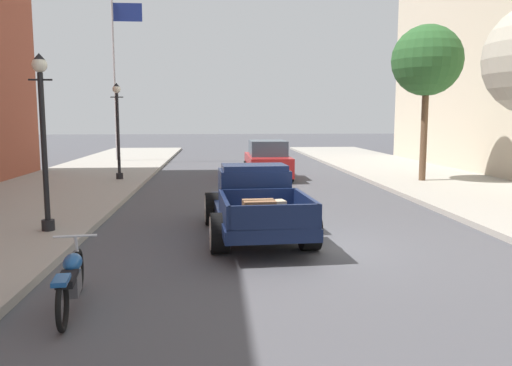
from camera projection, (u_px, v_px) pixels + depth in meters
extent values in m
plane|color=#47474C|center=(297.00, 246.00, 10.40)|extent=(140.00, 140.00, 0.00)
cube|color=#0F1938|center=(256.00, 212.00, 11.27)|extent=(2.04, 4.99, 0.24)
cube|color=#0F1938|center=(254.00, 187.00, 11.55)|extent=(1.62, 1.19, 0.80)
cube|color=#0F1938|center=(254.00, 167.00, 11.44)|extent=(1.49, 1.02, 0.12)
cube|color=#3D4C5B|center=(251.00, 177.00, 12.09)|extent=(1.33, 0.12, 0.44)
cube|color=#0F1938|center=(247.00, 185.00, 12.85)|extent=(1.40, 1.57, 0.52)
cube|color=silver|center=(244.00, 182.00, 13.63)|extent=(0.68, 0.14, 0.47)
cube|color=#0F1938|center=(266.00, 218.00, 9.88)|extent=(1.81, 2.19, 0.04)
cube|color=#0F1938|center=(224.00, 208.00, 9.74)|extent=(0.20, 2.10, 0.44)
cube|color=#0F1938|center=(306.00, 206.00, 9.96)|extent=(0.20, 2.10, 0.44)
cube|color=#0F1938|center=(274.00, 217.00, 8.86)|extent=(1.62, 0.17, 0.44)
cube|color=#0F1938|center=(258.00, 199.00, 10.84)|extent=(1.62, 0.17, 0.44)
cylinder|color=black|center=(213.00, 209.00, 12.50)|extent=(0.41, 0.82, 0.80)
cylinder|color=silver|center=(205.00, 209.00, 12.47)|extent=(0.05, 0.66, 0.66)
cylinder|color=silver|center=(205.00, 209.00, 12.47)|extent=(0.03, 0.24, 0.24)
cylinder|color=black|center=(284.00, 207.00, 12.74)|extent=(0.41, 0.82, 0.80)
cylinder|color=silver|center=(291.00, 207.00, 12.76)|extent=(0.05, 0.66, 0.66)
cylinder|color=silver|center=(291.00, 207.00, 12.76)|extent=(0.03, 0.24, 0.24)
cylinder|color=black|center=(220.00, 233.00, 9.85)|extent=(0.41, 0.82, 0.80)
cylinder|color=silver|center=(210.00, 233.00, 9.82)|extent=(0.05, 0.66, 0.66)
cylinder|color=silver|center=(210.00, 233.00, 9.82)|extent=(0.03, 0.24, 0.24)
cylinder|color=black|center=(309.00, 230.00, 10.09)|extent=(0.41, 0.82, 0.80)
cylinder|color=silver|center=(318.00, 230.00, 10.11)|extent=(0.05, 0.66, 0.66)
cylinder|color=silver|center=(319.00, 230.00, 10.12)|extent=(0.03, 0.24, 0.24)
cube|color=brown|center=(259.00, 211.00, 9.48)|extent=(0.62, 0.47, 0.40)
cube|color=#3D2D1E|center=(259.00, 211.00, 9.48)|extent=(0.62, 0.09, 0.42)
cube|color=gray|center=(274.00, 207.00, 10.18)|extent=(0.49, 0.39, 0.28)
torus|color=black|center=(79.00, 271.00, 7.65)|extent=(0.15, 0.67, 0.67)
torus|color=black|center=(62.00, 305.00, 6.24)|extent=(0.15, 0.67, 0.67)
cube|color=#4C4C51|center=(71.00, 284.00, 6.89)|extent=(0.29, 0.47, 0.28)
ellipsoid|color=navy|center=(73.00, 262.00, 7.11)|extent=(0.32, 0.55, 0.24)
cube|color=black|center=(67.00, 279.00, 6.63)|extent=(0.29, 0.58, 0.10)
cylinder|color=silver|center=(77.00, 252.00, 7.56)|extent=(0.08, 0.26, 0.58)
cylinder|color=silver|center=(75.00, 236.00, 7.40)|extent=(0.62, 0.11, 0.04)
cube|color=navy|center=(61.00, 280.00, 6.20)|extent=(0.23, 0.42, 0.06)
cube|color=#AD1E1E|center=(267.00, 164.00, 21.93)|extent=(1.75, 4.31, 0.80)
cube|color=#384C5B|center=(268.00, 148.00, 21.69)|extent=(1.53, 2.01, 0.64)
cylinder|color=black|center=(246.00, 168.00, 23.17)|extent=(0.22, 0.66, 0.66)
cylinder|color=black|center=(282.00, 168.00, 23.31)|extent=(0.22, 0.66, 0.66)
cylinder|color=black|center=(251.00, 174.00, 20.62)|extent=(0.22, 0.66, 0.66)
cylinder|color=black|center=(291.00, 174.00, 20.76)|extent=(0.22, 0.66, 0.66)
cylinder|color=black|center=(48.00, 225.00, 11.20)|extent=(0.28, 0.28, 0.24)
cylinder|color=black|center=(44.00, 148.00, 10.97)|extent=(0.12, 0.12, 3.20)
cylinder|color=black|center=(40.00, 80.00, 10.79)|extent=(0.50, 0.04, 0.04)
sphere|color=silver|center=(40.00, 65.00, 10.75)|extent=(0.32, 0.32, 0.32)
cone|color=black|center=(39.00, 56.00, 10.72)|extent=(0.24, 0.24, 0.14)
cylinder|color=black|center=(120.00, 176.00, 20.54)|extent=(0.28, 0.28, 0.24)
cylinder|color=black|center=(118.00, 134.00, 20.31)|extent=(0.12, 0.12, 3.20)
cylinder|color=black|center=(117.00, 97.00, 20.13)|extent=(0.50, 0.04, 0.04)
sphere|color=silver|center=(117.00, 89.00, 20.09)|extent=(0.32, 0.32, 0.32)
cone|color=black|center=(116.00, 85.00, 20.06)|extent=(0.24, 0.24, 0.14)
cylinder|color=#B2B2B7|center=(115.00, 82.00, 28.80)|extent=(0.12, 0.12, 9.00)
cube|color=navy|center=(128.00, 12.00, 28.37)|extent=(1.60, 0.03, 1.00)
cylinder|color=brown|center=(424.00, 134.00, 19.90)|extent=(0.26, 0.26, 3.66)
sphere|color=#285628|center=(427.00, 60.00, 19.53)|extent=(2.72, 2.72, 2.72)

